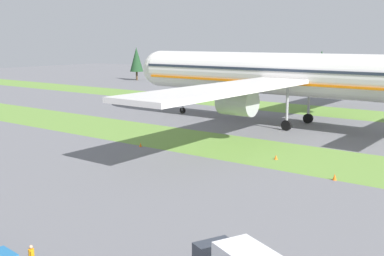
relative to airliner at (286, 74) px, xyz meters
name	(u,v)px	position (x,y,z in m)	size (l,w,h in m)	color
grass_strip_near	(246,149)	(4.04, -19.83, -8.76)	(320.00, 13.85, 0.01)	olive
grass_strip_far	(346,113)	(4.04, 19.86, -8.76)	(320.00, 13.85, 0.01)	olive
airliner	(286,74)	(0.00, 0.00, 0.00)	(63.08, 77.64, 24.42)	silver
taxiway_marker_0	(335,177)	(18.60, -26.70, -8.43)	(0.44, 0.44, 0.67)	orange
taxiway_marker_1	(141,145)	(-8.41, -27.11, -8.51)	(0.44, 0.44, 0.50)	orange
taxiway_marker_2	(276,157)	(9.73, -22.46, -8.48)	(0.44, 0.44, 0.56)	orange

